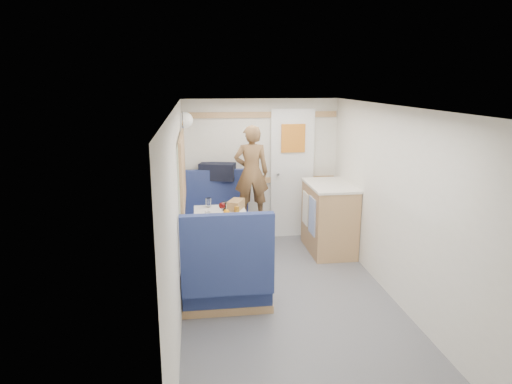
{
  "coord_description": "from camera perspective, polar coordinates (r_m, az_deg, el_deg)",
  "views": [
    {
      "loc": [
        -0.92,
        -4.09,
        2.24
      ],
      "look_at": [
        -0.25,
        0.9,
        1.01
      ],
      "focal_mm": 32.0,
      "sensor_mm": 36.0,
      "label": 1
    }
  ],
  "objects": [
    {
      "name": "floor",
      "position": [
        4.76,
        4.57,
        -14.41
      ],
      "size": [
        4.5,
        4.5,
        0.0
      ],
      "primitive_type": "plane",
      "color": "#515156",
      "rests_on": "ground"
    },
    {
      "name": "dinette_table",
      "position": [
        5.37,
        -4.39,
        -4.47
      ],
      "size": [
        0.62,
        0.92,
        0.72
      ],
      "color": "white",
      "rests_on": "floor"
    },
    {
      "name": "pepper_grinder",
      "position": [
        5.48,
        -3.96,
        -1.85
      ],
      "size": [
        0.04,
        0.04,
        0.1
      ],
      "primitive_type": "cylinder",
      "color": "black",
      "rests_on": "dinette_table"
    },
    {
      "name": "bench_far",
      "position": [
        6.27,
        -4.81,
        -4.32
      ],
      "size": [
        0.9,
        0.59,
        1.05
      ],
      "color": "#1A1A54",
      "rests_on": "floor"
    },
    {
      "name": "cheese_block",
      "position": [
        4.96,
        -3.51,
        -3.71
      ],
      "size": [
        0.12,
        0.09,
        0.04
      ],
      "primitive_type": "cube",
      "rotation": [
        0.0,
        0.0,
        0.29
      ],
      "color": "#E5D084",
      "rests_on": "tray"
    },
    {
      "name": "side_window",
      "position": [
        5.19,
        -9.27,
        2.57
      ],
      "size": [
        0.04,
        1.3,
        0.72
      ],
      "primitive_type": "cube",
      "color": "#A7AF95",
      "rests_on": "wall_left"
    },
    {
      "name": "duffel_bag",
      "position": [
        6.34,
        -4.84,
        2.57
      ],
      "size": [
        0.53,
        0.35,
        0.23
      ],
      "primitive_type": "cube",
      "rotation": [
        0.0,
        0.0,
        -0.27
      ],
      "color": "black",
      "rests_on": "ledge"
    },
    {
      "name": "tumbler_mid",
      "position": [
        5.66,
        -5.97,
        -1.31
      ],
      "size": [
        0.07,
        0.07,
        0.11
      ],
      "primitive_type": "cylinder",
      "color": "silver",
      "rests_on": "dinette_table"
    },
    {
      "name": "wall_back",
      "position": [
        6.53,
        0.61,
        2.8
      ],
      "size": [
        2.2,
        0.02,
        2.0
      ],
      "primitive_type": "cube",
      "color": "silver",
      "rests_on": "floor"
    },
    {
      "name": "wall_left",
      "position": [
        4.28,
        -9.74,
        -3.31
      ],
      "size": [
        0.02,
        4.5,
        2.0
      ],
      "primitive_type": "cube",
      "color": "silver",
      "rests_on": "floor"
    },
    {
      "name": "beer_glass",
      "position": [
        5.33,
        -2.41,
        -2.3
      ],
      "size": [
        0.06,
        0.06,
        0.09
      ],
      "primitive_type": "cylinder",
      "color": "brown",
      "rests_on": "dinette_table"
    },
    {
      "name": "orange_fruit",
      "position": [
        5.23,
        -3.71,
        -2.56
      ],
      "size": [
        0.07,
        0.07,
        0.07
      ],
      "primitive_type": "sphere",
      "color": "#D96409",
      "rests_on": "tray"
    },
    {
      "name": "person",
      "position": [
        5.96,
        -0.58,
        2.44
      ],
      "size": [
        0.47,
        0.32,
        1.24
      ],
      "primitive_type": "imported",
      "rotation": [
        0.0,
        0.0,
        3.1
      ],
      "color": "brown",
      "rests_on": "bench_far"
    },
    {
      "name": "tray",
      "position": [
        5.08,
        -3.06,
        -3.56
      ],
      "size": [
        0.37,
        0.42,
        0.02
      ],
      "primitive_type": "cube",
      "rotation": [
        0.0,
        0.0,
        -0.36
      ],
      "color": "silver",
      "rests_on": "dinette_table"
    },
    {
      "name": "ledge",
      "position": [
        6.37,
        -5.03,
        1.36
      ],
      "size": [
        0.9,
        0.14,
        0.04
      ],
      "primitive_type": "cube",
      "color": "#956C43",
      "rests_on": "bench_far"
    },
    {
      "name": "rear_door",
      "position": [
        6.58,
        4.53,
        2.6
      ],
      "size": [
        0.62,
        0.12,
        1.86
      ],
      "color": "white",
      "rests_on": "wall_back"
    },
    {
      "name": "bench_near",
      "position": [
        4.66,
        -3.7,
        -10.89
      ],
      "size": [
        0.9,
        0.59,
        1.05
      ],
      "color": "#1A1A54",
      "rests_on": "floor"
    },
    {
      "name": "tumbler_right",
      "position": [
        5.51,
        -3.95,
        -1.76
      ],
      "size": [
        0.06,
        0.06,
        0.1
      ],
      "primitive_type": "cylinder",
      "color": "silver",
      "rests_on": "dinette_table"
    },
    {
      "name": "bread_loaf",
      "position": [
        5.54,
        -2.52,
        -1.58
      ],
      "size": [
        0.24,
        0.3,
        0.11
      ],
      "primitive_type": "cube",
      "rotation": [
        0.0,
        0.0,
        -0.43
      ],
      "color": "olive",
      "rests_on": "dinette_table"
    },
    {
      "name": "dome_light",
      "position": [
        5.96,
        -8.87,
        8.88
      ],
      "size": [
        0.2,
        0.2,
        0.2
      ],
      "primitive_type": "sphere",
      "color": "white",
      "rests_on": "wall_left"
    },
    {
      "name": "tumbler_left",
      "position": [
        5.12,
        -6.05,
        -3.03
      ],
      "size": [
        0.06,
        0.06,
        0.1
      ],
      "primitive_type": "cylinder",
      "color": "silver",
      "rests_on": "dinette_table"
    },
    {
      "name": "galley_counter",
      "position": [
        6.16,
        9.09,
        -3.15
      ],
      "size": [
        0.57,
        0.92,
        0.92
      ],
      "color": "#956C43",
      "rests_on": "floor"
    },
    {
      "name": "ceiling",
      "position": [
        4.2,
        5.1,
        10.41
      ],
      "size": [
        4.5,
        4.5,
        0.0
      ],
      "primitive_type": "plane",
      "rotation": [
        3.14,
        0.0,
        0.0
      ],
      "color": "silver",
      "rests_on": "wall_back"
    },
    {
      "name": "wall_right",
      "position": [
        4.73,
        17.97,
        -2.15
      ],
      "size": [
        0.02,
        4.5,
        2.0
      ],
      "primitive_type": "cube",
      "color": "silver",
      "rests_on": "floor"
    },
    {
      "name": "oak_trim_high",
      "position": [
        6.4,
        0.65,
        9.64
      ],
      "size": [
        2.15,
        0.02,
        0.08
      ],
      "primitive_type": "cube",
      "color": "#956C43",
      "rests_on": "wall_back"
    },
    {
      "name": "oak_trim_low",
      "position": [
        6.54,
        0.63,
        1.48
      ],
      "size": [
        2.15,
        0.02,
        0.08
      ],
      "primitive_type": "cube",
      "color": "#956C43",
      "rests_on": "wall_back"
    },
    {
      "name": "wine_glass",
      "position": [
        5.23,
        -4.28,
        -1.78
      ],
      "size": [
        0.08,
        0.08,
        0.17
      ],
      "color": "white",
      "rests_on": "dinette_table"
    }
  ]
}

